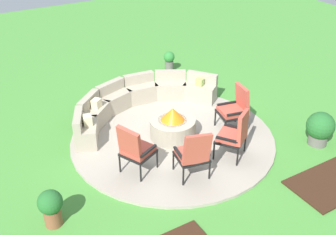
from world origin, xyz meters
TOP-DOWN VIEW (x-y plane):
  - ground_plane at (0.00, 0.00)m, footprint 24.00×24.00m
  - patio_circle at (0.00, 0.00)m, footprint 4.48×4.48m
  - fire_pit at (0.00, 0.00)m, footprint 1.00×1.00m
  - curved_stone_bench at (-0.17, 1.43)m, footprint 3.96×1.80m
  - lounge_chair_front_left at (-1.26, -0.71)m, footprint 0.77×0.76m
  - lounge_chair_front_right at (-0.39, -1.39)m, footprint 0.66×0.64m
  - lounge_chair_back_left at (0.69, -1.26)m, footprint 0.78×0.78m
  - lounge_chair_back_right at (1.38, -0.41)m, footprint 0.69×0.66m
  - potted_plant_0 at (2.62, -1.76)m, footprint 0.60×0.60m
  - potted_plant_1 at (-3.04, -1.19)m, footprint 0.42×0.42m
  - potted_plant_2 at (1.80, 3.17)m, footprint 0.32×0.32m

SIDE VIEW (x-z plane):
  - ground_plane at x=0.00m, z-range 0.00..0.00m
  - patio_circle at x=0.00m, z-range 0.00..0.06m
  - fire_pit at x=0.00m, z-range -0.02..0.70m
  - curved_stone_bench at x=-0.17m, z-range 0.00..0.69m
  - potted_plant_2 at x=1.80m, z-range 0.04..0.67m
  - potted_plant_1 at x=-3.04m, z-range 0.05..0.74m
  - potted_plant_0 at x=2.62m, z-range 0.03..0.79m
  - lounge_chair_front_right at x=-0.39m, z-range 0.08..1.13m
  - lounge_chair_back_right at x=1.38m, z-range 0.08..1.14m
  - lounge_chair_back_left at x=0.69m, z-range 0.08..1.14m
  - lounge_chair_front_left at x=-1.26m, z-range 0.07..1.17m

